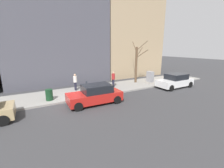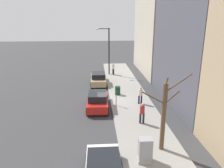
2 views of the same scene
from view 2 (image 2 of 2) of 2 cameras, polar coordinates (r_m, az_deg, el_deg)
ground_plane at (r=21.77m, az=-0.47°, el=-4.56°), size 120.00×120.00×0.00m
sidewalk at (r=21.96m, az=4.75°, el=-4.22°), size 4.00×36.00×0.15m
parked_car_red at (r=20.01m, az=-3.76°, el=-4.32°), size 2.05×4.26×1.52m
parked_car_tan at (r=27.08m, az=-3.57°, el=1.38°), size 1.94×4.21×1.52m
parking_meter at (r=20.08m, az=1.09°, el=-3.46°), size 0.14×0.10×1.35m
utility_box at (r=12.91m, az=8.64°, el=-16.76°), size 0.83×0.61×1.43m
streetlamp at (r=30.89m, az=-1.28°, el=9.54°), size 1.97×0.32×6.50m
bare_tree at (r=13.36m, az=13.40°, el=-7.78°), size 2.83×1.45×4.97m
trash_bin at (r=23.09m, az=1.49°, el=-1.71°), size 0.56×0.56×0.90m
pedestrian_near_meter at (r=16.91m, az=7.88°, el=-7.27°), size 0.40×0.36×1.66m
pedestrian_midblock at (r=20.67m, az=7.42°, el=-2.68°), size 0.40×0.36×1.66m
pedestrian_far_corner at (r=31.29m, az=0.35°, el=4.19°), size 0.36×0.38×1.66m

